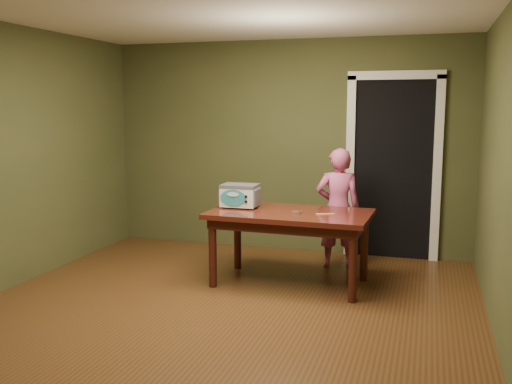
# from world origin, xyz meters

# --- Properties ---
(floor) EXTENTS (5.00, 5.00, 0.00)m
(floor) POSITION_xyz_m (0.00, 0.00, 0.00)
(floor) COLOR #573518
(floor) RESTS_ON ground
(room_shell) EXTENTS (4.52, 5.02, 2.61)m
(room_shell) POSITION_xyz_m (0.00, 0.00, 1.71)
(room_shell) COLOR #494B28
(room_shell) RESTS_ON ground
(doorway) EXTENTS (1.10, 0.66, 2.25)m
(doorway) POSITION_xyz_m (1.30, 2.78, 1.06)
(doorway) COLOR black
(doorway) RESTS_ON ground
(dining_table) EXTENTS (1.63, 0.96, 0.75)m
(dining_table) POSITION_xyz_m (0.39, 1.11, 0.65)
(dining_table) COLOR #3D180D
(dining_table) RESTS_ON floor
(toy_oven) EXTENTS (0.40, 0.28, 0.24)m
(toy_oven) POSITION_xyz_m (-0.17, 1.19, 0.88)
(toy_oven) COLOR #4C4F54
(toy_oven) RESTS_ON dining_table
(baking_pan) EXTENTS (0.10, 0.10, 0.02)m
(baking_pan) POSITION_xyz_m (0.47, 1.03, 0.76)
(baking_pan) COLOR silver
(baking_pan) RESTS_ON dining_table
(spatula) EXTENTS (0.18, 0.08, 0.01)m
(spatula) POSITION_xyz_m (0.75, 1.06, 0.75)
(spatula) COLOR #E9D165
(spatula) RESTS_ON dining_table
(child) EXTENTS (0.55, 0.42, 1.34)m
(child) POSITION_xyz_m (0.76, 1.86, 0.67)
(child) COLOR #C85285
(child) RESTS_ON floor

